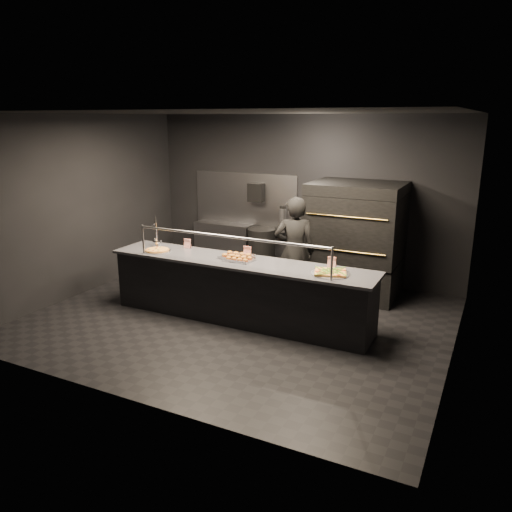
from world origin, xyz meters
The scene contains 15 objects.
room centered at (-0.02, 0.05, 1.50)m, with size 6.04×6.00×3.00m.
service_counter centered at (0.00, 0.00, 0.46)m, with size 4.10×0.78×1.37m.
pizza_oven centered at (1.20, 1.90, 0.97)m, with size 1.50×1.23×1.91m.
prep_shelf centered at (-1.60, 2.32, 0.45)m, with size 1.20×0.35×0.90m, color #99999E.
towel_dispenser centered at (-0.90, 2.39, 1.55)m, with size 0.30×0.20×0.35m, color black.
fire_extinguisher centered at (-0.35, 2.40, 1.06)m, with size 0.14×0.14×0.51m.
beer_tap centered at (-1.60, 0.15, 1.07)m, with size 0.14×0.19×0.52m.
round_pizza centered at (-1.40, -0.10, 0.94)m, with size 0.43×0.43×0.03m.
slider_tray_a centered at (-0.10, 0.11, 0.95)m, with size 0.48×0.36×0.07m.
slider_tray_b centered at (0.00, 0.00, 0.94)m, with size 0.44×0.35×0.06m.
square_pizza centered at (1.40, -0.03, 0.94)m, with size 0.53×0.53×0.05m.
condiment_jar centered at (-1.67, 0.27, 0.96)m, with size 0.14×0.06×0.09m.
tent_cards centered at (0.07, 0.28, 1.00)m, with size 2.53×0.04×0.15m.
trash_bin centered at (-0.71, 2.22, 0.44)m, with size 0.53×0.53×0.89m, color black.
worker centered at (0.48, 0.96, 0.88)m, with size 0.64×0.42×1.76m, color black.
Camera 1 is at (3.33, -6.16, 2.93)m, focal length 35.00 mm.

